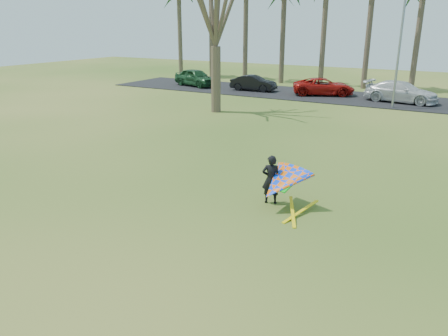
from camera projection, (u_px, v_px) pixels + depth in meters
The scene contains 9 objects.
ground at pixel (191, 222), 12.92m from camera, with size 100.00×100.00×0.00m, color #1F5111.
parking_strip at pixel (372, 99), 33.54m from camera, with size 46.00×7.00×0.06m, color black.
bare_tree_left at pixel (215, 1), 26.87m from camera, with size 6.60×6.60×9.70m.
streetlight at pixel (403, 41), 28.65m from camera, with size 2.28×0.18×8.00m.
car_0 at pixel (196, 77), 40.29m from camera, with size 1.85×4.59×1.56m, color #1B4523.
car_1 at pixel (254, 83), 37.53m from camera, with size 1.38×3.95×1.30m, color black.
car_2 at pixel (324, 87), 35.22m from camera, with size 2.25×4.89×1.36m, color #A8120D.
car_3 at pixel (401, 92), 32.01m from camera, with size 2.11×5.20×1.51m, color silver.
kite_flyer at pixel (280, 183), 13.65m from camera, with size 2.13×2.39×2.02m.
Camera 1 is at (6.67, -9.73, 5.58)m, focal length 35.00 mm.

